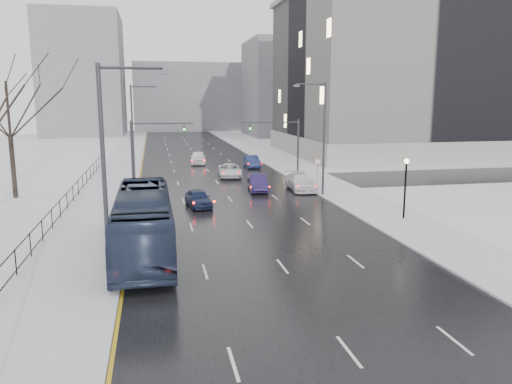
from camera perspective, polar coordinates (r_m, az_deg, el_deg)
road at (r=62.69m, az=-5.75°, el=2.72°), size 16.00×150.00×0.04m
cross_road at (r=50.91m, az=-4.35°, el=0.92°), size 130.00×10.00×0.04m
sidewalk_left at (r=62.51m, az=-15.37°, el=2.43°), size 5.00×150.00×0.16m
sidewalk_right at (r=64.59m, az=3.57°, el=3.04°), size 5.00×150.00×0.16m
park_strip at (r=63.86m, az=-23.90°, el=2.05°), size 14.00×150.00×0.12m
tree_park_e at (r=48.08m, az=-25.74°, el=-0.71°), size 9.45×9.45×13.50m
iron_fence at (r=33.38m, az=-22.92°, el=-3.48°), size 0.06×70.00×1.30m
streetlight_r_mid at (r=44.32m, az=7.51°, el=6.72°), size 2.95×0.25×10.00m
streetlight_l_near at (r=22.07m, az=-16.42°, el=2.55°), size 2.95×0.25×10.00m
streetlight_l_far at (r=53.91m, az=-13.69°, el=7.18°), size 2.95×0.25×10.00m
lamppost_r_mid at (r=36.61m, az=16.73°, el=1.34°), size 0.36×0.36×4.28m
mast_signal_right at (r=51.81m, az=3.69°, el=5.66°), size 6.10×0.33×6.50m
mast_signal_left at (r=50.00m, az=-12.80°, el=5.24°), size 6.10×0.33×6.50m
no_uturn_sign at (r=48.74m, az=7.03°, el=3.15°), size 0.60×0.06×2.70m
civic_building at (r=84.60m, az=18.02°, el=11.89°), size 41.00×31.00×24.80m
bldg_far_right at (r=121.74m, az=4.86°, el=11.71°), size 24.00×20.00×22.00m
bldg_far_left at (r=127.88m, az=-19.11°, el=12.47°), size 18.00×22.00×28.00m
bldg_far_center at (r=142.17m, az=-7.58°, el=10.68°), size 30.00×18.00×18.00m
bus at (r=28.32m, az=-12.74°, el=-3.40°), size 3.05×12.81×3.56m
sedan_center_near at (r=40.07m, az=-6.61°, el=-0.72°), size 2.17×4.26×1.39m
sedan_right_near at (r=46.64m, az=0.19°, el=1.02°), size 2.02×4.69×1.50m
sedan_right_cross at (r=55.24m, az=-3.01°, el=2.48°), size 2.81×5.37×1.44m
sedan_right_far at (r=47.24m, az=5.15°, el=1.14°), size 2.43×5.49×1.57m
sedan_center_far at (r=66.83m, az=-6.63°, el=3.93°), size 2.41×5.08×1.68m
sedan_right_distant at (r=62.85m, az=-0.49°, el=3.50°), size 1.60×4.52×1.48m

